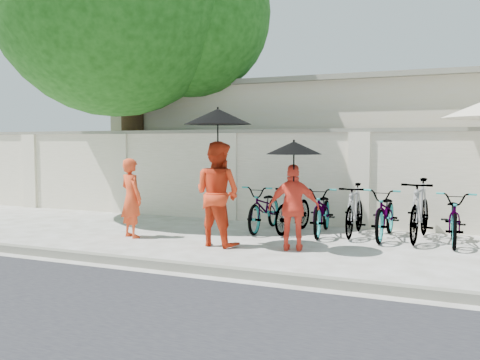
% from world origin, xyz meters
% --- Properties ---
extents(ground, '(80.00, 80.00, 0.00)m').
position_xyz_m(ground, '(0.00, 0.00, 0.00)').
color(ground, silver).
extents(kerb, '(40.00, 0.16, 0.12)m').
position_xyz_m(kerb, '(0.00, -1.70, 0.06)').
color(kerb, slate).
rests_on(kerb, ground).
extents(compound_wall, '(20.00, 0.30, 2.00)m').
position_xyz_m(compound_wall, '(1.00, 3.20, 1.00)').
color(compound_wall, '#F3E6CF').
rests_on(compound_wall, ground).
extents(building_behind, '(14.00, 6.00, 3.20)m').
position_xyz_m(building_behind, '(2.00, 7.00, 1.60)').
color(building_behind, beige).
rests_on(building_behind, ground).
extents(shade_tree, '(6.70, 6.20, 8.20)m').
position_xyz_m(shade_tree, '(-3.66, 2.97, 5.10)').
color(shade_tree, '#513622').
rests_on(shade_tree, ground).
extents(monk_left, '(0.64, 0.54, 1.49)m').
position_xyz_m(monk_left, '(-1.70, 0.25, 0.74)').
color(monk_left, '#E7441D').
rests_on(monk_left, ground).
extents(monk_center, '(1.00, 0.85, 1.80)m').
position_xyz_m(monk_center, '(0.13, 0.18, 0.90)').
color(monk_center, red).
rests_on(monk_center, ground).
extents(parasol_center, '(1.15, 1.15, 1.33)m').
position_xyz_m(parasol_center, '(0.18, 0.10, 2.22)').
color(parasol_center, black).
rests_on(parasol_center, ground).
extents(monk_right, '(0.90, 0.55, 1.43)m').
position_xyz_m(monk_right, '(1.48, 0.29, 0.71)').
color(monk_right, '#F9412B').
rests_on(monk_right, ground).
extents(parasol_right, '(0.91, 0.91, 0.99)m').
position_xyz_m(parasol_right, '(1.50, 0.21, 1.70)').
color(parasol_right, black).
rests_on(parasol_right, ground).
extents(bike_0, '(0.69, 1.80, 0.93)m').
position_xyz_m(bike_0, '(0.33, 1.95, 0.47)').
color(bike_0, '#9798A0').
rests_on(bike_0, ground).
extents(bike_1, '(0.64, 1.64, 0.96)m').
position_xyz_m(bike_1, '(0.92, 1.98, 0.48)').
color(bike_1, '#9798A0').
rests_on(bike_1, ground).
extents(bike_2, '(0.84, 1.86, 0.94)m').
position_xyz_m(bike_2, '(1.52, 1.99, 0.47)').
color(bike_2, '#9798A0').
rests_on(bike_2, ground).
extents(bike_3, '(0.51, 1.67, 1.00)m').
position_xyz_m(bike_3, '(2.11, 2.09, 0.50)').
color(bike_3, '#9798A0').
rests_on(bike_3, ground).
extents(bike_4, '(0.64, 1.83, 0.96)m').
position_xyz_m(bike_4, '(2.71, 2.02, 0.48)').
color(bike_4, '#9798A0').
rests_on(bike_4, ground).
extents(bike_5, '(0.65, 1.91, 1.13)m').
position_xyz_m(bike_5, '(3.30, 2.05, 0.56)').
color(bike_5, '#9798A0').
rests_on(bike_5, ground).
extents(bike_6, '(0.73, 1.84, 0.95)m').
position_xyz_m(bike_6, '(3.90, 1.96, 0.48)').
color(bike_6, '#9798A0').
rests_on(bike_6, ground).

